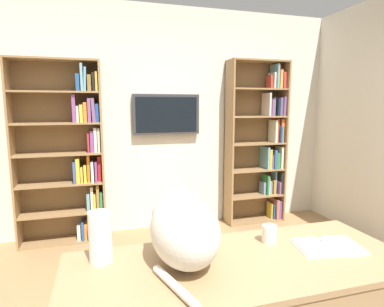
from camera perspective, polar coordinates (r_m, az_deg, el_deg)
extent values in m
cube|color=silver|center=(3.94, -5.30, 6.01)|extent=(4.52, 0.06, 2.70)
cube|color=#937047|center=(4.37, 15.79, 1.92)|extent=(0.02, 0.28, 2.09)
cube|color=#937047|center=(4.02, 6.67, 1.65)|extent=(0.02, 0.28, 2.09)
cube|color=brown|center=(4.30, 10.59, 2.00)|extent=(0.77, 0.01, 2.09)
cube|color=#937047|center=(4.42, 11.02, -11.62)|extent=(0.73, 0.27, 0.02)
cube|color=#937047|center=(4.32, 11.15, -7.32)|extent=(0.73, 0.27, 0.02)
cube|color=#937047|center=(4.24, 11.28, -2.83)|extent=(0.73, 0.27, 0.02)
cube|color=#937047|center=(4.18, 11.42, 1.80)|extent=(0.73, 0.27, 0.02)
cube|color=#937047|center=(4.16, 11.56, 6.51)|extent=(0.73, 0.27, 0.02)
cube|color=#937047|center=(4.16, 11.70, 11.25)|extent=(0.73, 0.27, 0.02)
cube|color=#937047|center=(4.19, 11.85, 15.95)|extent=(0.73, 0.27, 0.02)
cube|color=#7A438A|center=(4.52, 15.03, -9.52)|extent=(0.03, 0.18, 0.24)
cube|color=#A0634D|center=(4.51, 14.50, -9.43)|extent=(0.03, 0.23, 0.26)
cube|color=#21488D|center=(4.51, 14.12, -9.89)|extent=(0.02, 0.16, 0.20)
cube|color=gold|center=(4.50, 13.80, -9.82)|extent=(0.02, 0.13, 0.21)
cube|color=black|center=(4.43, 15.27, -5.04)|extent=(0.02, 0.19, 0.28)
cube|color=#7A4E83|center=(4.44, 14.93, -5.79)|extent=(0.02, 0.21, 0.16)
cube|color=#659AB4|center=(4.42, 14.52, -4.92)|extent=(0.02, 0.12, 0.30)
cube|color=orange|center=(4.42, 14.11, -5.70)|extent=(0.03, 0.18, 0.18)
cube|color=#6E8CB4|center=(4.40, 13.62, -5.81)|extent=(0.03, 0.14, 0.17)
cube|color=beige|center=(4.37, 13.33, -5.50)|extent=(0.03, 0.14, 0.23)
cube|color=#2D7E45|center=(4.34, 13.06, -5.42)|extent=(0.03, 0.18, 0.26)
cube|color=#728DAA|center=(4.34, 12.57, -6.01)|extent=(0.03, 0.13, 0.16)
cube|color=silver|center=(4.36, 15.39, -0.61)|extent=(0.03, 0.18, 0.29)
cube|color=beige|center=(4.37, 14.96, -1.13)|extent=(0.03, 0.12, 0.20)
cube|color=#307C3B|center=(4.34, 14.60, -1.15)|extent=(0.04, 0.22, 0.21)
cube|color=#2E548E|center=(4.32, 14.14, -0.90)|extent=(0.03, 0.23, 0.25)
cube|color=slate|center=(4.32, 13.73, -1.35)|extent=(0.02, 0.21, 0.18)
cube|color=gold|center=(4.29, 13.42, -0.88)|extent=(0.03, 0.20, 0.26)
cube|color=#65A0B1|center=(4.28, 12.93, -0.68)|extent=(0.03, 0.23, 0.29)
cube|color=orange|center=(4.33, 15.44, 4.02)|extent=(0.04, 0.18, 0.30)
cube|color=#275691|center=(4.31, 15.13, 3.41)|extent=(0.02, 0.23, 0.21)
cube|color=#BA3C25|center=(4.30, 14.73, 4.07)|extent=(0.02, 0.17, 0.31)
cube|color=beige|center=(4.29, 14.35, 3.94)|extent=(0.03, 0.19, 0.29)
cube|color=slate|center=(4.32, 15.73, 8.18)|extent=(0.04, 0.20, 0.24)
cube|color=#6E4E88|center=(4.30, 15.23, 8.11)|extent=(0.04, 0.18, 0.23)
cube|color=black|center=(4.27, 14.82, 8.04)|extent=(0.03, 0.19, 0.22)
cube|color=#7198AA|center=(4.27, 14.29, 8.18)|extent=(0.02, 0.12, 0.24)
cube|color=#7B4D81|center=(4.25, 13.85, 8.05)|extent=(0.04, 0.19, 0.21)
cube|color=#906F49|center=(4.23, 13.51, 8.17)|extent=(0.02, 0.15, 0.23)
cube|color=silver|center=(4.21, 13.21, 8.58)|extent=(0.02, 0.22, 0.29)
cube|color=#BF3936|center=(4.32, 15.88, 12.50)|extent=(0.05, 0.15, 0.21)
cube|color=gold|center=(4.32, 15.35, 12.75)|extent=(0.04, 0.15, 0.24)
cube|color=#AF342F|center=(4.31, 14.93, 13.06)|extent=(0.03, 0.16, 0.28)
cube|color=#639AA4|center=(4.28, 14.66, 13.24)|extent=(0.03, 0.20, 0.30)
cube|color=silver|center=(4.27, 14.19, 12.58)|extent=(0.02, 0.17, 0.20)
cube|color=#AF3B2F|center=(4.24, 13.78, 12.39)|extent=(0.04, 0.13, 0.17)
cube|color=#937047|center=(3.71, -15.83, 0.22)|extent=(0.02, 0.28, 2.01)
cube|color=#937047|center=(3.82, -29.50, -0.35)|extent=(0.02, 0.28, 2.01)
cube|color=brown|center=(3.87, -22.55, 0.21)|extent=(0.93, 0.01, 2.01)
cube|color=#937047|center=(4.00, -21.92, -14.31)|extent=(0.88, 0.27, 0.02)
cube|color=#937047|center=(3.89, -22.20, -9.79)|extent=(0.88, 0.27, 0.02)
cube|color=#937047|center=(3.80, -22.48, -5.02)|extent=(0.88, 0.27, 0.02)
cube|color=#937047|center=(3.74, -22.76, -0.07)|extent=(0.88, 0.27, 0.02)
cube|color=#937047|center=(3.71, -23.06, 5.00)|extent=(0.88, 0.27, 0.02)
cube|color=#937047|center=(3.71, -23.36, 10.12)|extent=(0.88, 0.27, 0.02)
cube|color=#937047|center=(3.73, -23.66, 15.20)|extent=(0.88, 0.27, 0.02)
cube|color=#2B478D|center=(3.92, -15.80, -12.03)|extent=(0.03, 0.21, 0.29)
cube|color=beige|center=(3.90, -16.30, -12.15)|extent=(0.03, 0.17, 0.29)
cube|color=#A0683B|center=(3.93, -16.84, -12.17)|extent=(0.03, 0.20, 0.27)
cube|color=black|center=(3.93, -17.36, -12.88)|extent=(0.02, 0.21, 0.19)
cube|color=#70457B|center=(3.93, -17.90, -13.00)|extent=(0.05, 0.24, 0.18)
cube|color=orange|center=(3.95, -18.51, -12.87)|extent=(0.03, 0.22, 0.18)
cube|color=#224F99|center=(3.94, -19.00, -12.71)|extent=(0.03, 0.23, 0.21)
cube|color=silver|center=(3.94, -19.63, -13.02)|extent=(0.04, 0.15, 0.17)
cube|color=#31794B|center=(3.81, -16.02, -8.04)|extent=(0.03, 0.21, 0.21)
cube|color=olive|center=(3.82, -16.59, -7.35)|extent=(0.03, 0.20, 0.30)
cube|color=gold|center=(3.82, -17.09, -8.19)|extent=(0.02, 0.17, 0.19)
cube|color=silver|center=(3.82, -17.54, -7.57)|extent=(0.03, 0.16, 0.27)
cube|color=#6199A4|center=(3.82, -18.14, -8.20)|extent=(0.03, 0.13, 0.20)
cube|color=red|center=(3.75, -16.33, -2.54)|extent=(0.04, 0.13, 0.28)
cube|color=#7B4389|center=(3.74, -16.88, -3.01)|extent=(0.02, 0.24, 0.23)
cube|color=silver|center=(3.74, -17.46, -3.02)|extent=(0.03, 0.24, 0.23)
cube|color=orange|center=(3.75, -18.10, -2.50)|extent=(0.03, 0.13, 0.30)
cube|color=gold|center=(3.74, -18.65, -3.38)|extent=(0.03, 0.16, 0.19)
cube|color=gold|center=(3.75, -19.18, -3.52)|extent=(0.02, 0.19, 0.17)
cube|color=gold|center=(3.74, -19.79, -2.79)|extent=(0.04, 0.20, 0.27)
cube|color=#39549D|center=(3.75, -20.32, -3.07)|extent=(0.03, 0.23, 0.24)
cube|color=beige|center=(3.68, -16.44, 2.35)|extent=(0.03, 0.15, 0.26)
cube|color=silver|center=(3.69, -16.98, 2.39)|extent=(0.03, 0.17, 0.27)
cube|color=#824990|center=(3.69, -17.55, 2.09)|extent=(0.04, 0.14, 0.24)
cube|color=#BA2C38|center=(3.69, -18.12, 1.86)|extent=(0.02, 0.17, 0.21)
cube|color=#274E9D|center=(3.66, -16.73, 7.00)|extent=(0.04, 0.13, 0.20)
cube|color=slate|center=(3.68, -17.34, 7.47)|extent=(0.04, 0.21, 0.26)
cube|color=#854C78|center=(3.67, -17.99, 7.39)|extent=(0.03, 0.19, 0.26)
cube|color=orange|center=(3.67, -18.64, 7.04)|extent=(0.04, 0.18, 0.21)
cube|color=gold|center=(3.67, -19.27, 6.81)|extent=(0.03, 0.16, 0.19)
cube|color=silver|center=(3.69, -19.86, 6.69)|extent=(0.03, 0.14, 0.18)
cube|color=#834A8A|center=(3.68, -20.43, 7.57)|extent=(0.03, 0.19, 0.29)
cube|color=gold|center=(3.69, -16.84, 12.21)|extent=(0.02, 0.20, 0.21)
cube|color=black|center=(3.68, -17.31, 12.14)|extent=(0.04, 0.13, 0.20)
cube|color=olive|center=(3.69, -18.01, 11.93)|extent=(0.04, 0.15, 0.18)
cube|color=#67A5B3|center=(3.67, -18.69, 12.49)|extent=(0.04, 0.18, 0.25)
cube|color=#72A1B0|center=(3.68, -19.20, 12.73)|extent=(0.03, 0.22, 0.28)
cube|color=#26548D|center=(3.68, -19.85, 11.88)|extent=(0.04, 0.16, 0.18)
cube|color=#333338|center=(3.87, -4.65, 7.02)|extent=(0.81, 0.06, 0.48)
cube|color=black|center=(3.84, -4.54, 7.01)|extent=(0.74, 0.01, 0.41)
cube|color=#A37F56|center=(1.63, 8.80, -19.05)|extent=(1.68, 0.67, 0.03)
cube|color=#A37F56|center=(2.43, 23.83, -20.33)|extent=(0.06, 0.06, 0.75)
ellipsoid|color=silver|center=(1.52, -1.36, -13.71)|extent=(0.32, 0.47, 0.33)
ellipsoid|color=silver|center=(1.60, -2.36, -10.97)|extent=(0.27, 0.26, 0.25)
sphere|color=silver|center=(1.64, -2.87, -8.15)|extent=(0.13, 0.13, 0.13)
cone|color=silver|center=(1.63, -1.67, -6.44)|extent=(0.06, 0.06, 0.07)
cone|color=silver|center=(1.62, -4.11, -6.60)|extent=(0.06, 0.06, 0.07)
cone|color=beige|center=(1.63, -1.62, -6.66)|extent=(0.03, 0.03, 0.05)
cone|color=beige|center=(1.61, -4.06, -6.83)|extent=(0.03, 0.03, 0.05)
cylinder|color=silver|center=(1.39, -3.11, -22.67)|extent=(0.13, 0.33, 0.04)
cube|color=white|center=(1.93, 25.67, -14.82)|extent=(0.19, 0.24, 0.01)
cube|color=white|center=(1.84, 20.71, -15.60)|extent=(0.19, 0.24, 0.01)
cube|color=white|center=(1.88, 23.25, -15.21)|extent=(0.07, 0.22, 0.01)
cube|color=white|center=(1.92, 25.68, -14.57)|extent=(0.17, 0.23, 0.01)
cube|color=white|center=(1.84, 20.72, -15.34)|extent=(0.17, 0.23, 0.01)
cylinder|color=silver|center=(1.83, 24.31, -15.54)|extent=(0.02, 0.02, 0.01)
cylinder|color=silver|center=(1.88, 23.27, -14.79)|extent=(0.02, 0.02, 0.01)
cylinder|color=silver|center=(1.93, 22.30, -14.08)|extent=(0.02, 0.02, 0.01)
cylinder|color=white|center=(1.62, -16.16, -14.21)|extent=(0.11, 0.11, 0.25)
cylinder|color=white|center=(1.83, 13.74, -13.87)|extent=(0.08, 0.08, 0.10)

